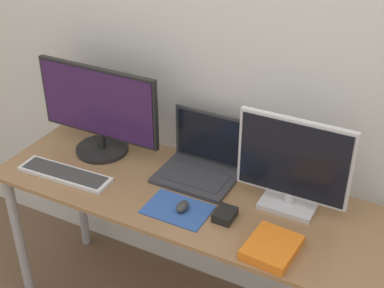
# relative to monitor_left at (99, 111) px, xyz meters

# --- Properties ---
(wall_back) EXTENTS (7.00, 0.05, 2.50)m
(wall_back) POSITION_rel_monitor_left_xyz_m (0.50, 0.24, 0.29)
(wall_back) COLOR silver
(wall_back) RESTS_ON ground_plane
(desk) EXTENTS (1.65, 0.56, 0.75)m
(desk) POSITION_rel_monitor_left_xyz_m (0.50, -0.11, -0.32)
(desk) COLOR olive
(desk) RESTS_ON ground_plane
(monitor_left) EXTENTS (0.59, 0.24, 0.41)m
(monitor_left) POSITION_rel_monitor_left_xyz_m (0.00, 0.00, 0.00)
(monitor_left) COLOR black
(monitor_left) RESTS_ON desk
(monitor_right) EXTENTS (0.44, 0.15, 0.38)m
(monitor_right) POSITION_rel_monitor_left_xyz_m (0.89, 0.00, -0.02)
(monitor_right) COLOR silver
(monitor_right) RESTS_ON desk
(laptop) EXTENTS (0.33, 0.26, 0.26)m
(laptop) POSITION_rel_monitor_left_xyz_m (0.48, 0.05, -0.14)
(laptop) COLOR #333338
(laptop) RESTS_ON desk
(keyboard) EXTENTS (0.42, 0.13, 0.02)m
(keyboard) POSITION_rel_monitor_left_xyz_m (-0.02, -0.24, -0.20)
(keyboard) COLOR silver
(keyboard) RESTS_ON desk
(mousepad) EXTENTS (0.25, 0.17, 0.00)m
(mousepad) POSITION_rel_monitor_left_xyz_m (0.52, -0.23, -0.20)
(mousepad) COLOR #2D519E
(mousepad) RESTS_ON desk
(mouse) EXTENTS (0.04, 0.07, 0.03)m
(mouse) POSITION_rel_monitor_left_xyz_m (0.54, -0.22, -0.18)
(mouse) COLOR #333333
(mouse) RESTS_ON mousepad
(book) EXTENTS (0.18, 0.21, 0.04)m
(book) POSITION_rel_monitor_left_xyz_m (0.92, -0.28, -0.19)
(book) COLOR orange
(book) RESTS_ON desk
(power_brick) EXTENTS (0.07, 0.09, 0.04)m
(power_brick) POSITION_rel_monitor_left_xyz_m (0.70, -0.19, -0.19)
(power_brick) COLOR black
(power_brick) RESTS_ON desk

